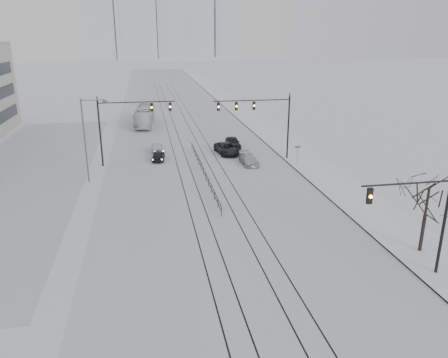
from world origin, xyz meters
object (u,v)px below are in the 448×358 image
Objects in this scene: sedan_sb_outer at (157,148)px; box_truck at (145,116)px; sedan_nb_front at (227,149)px; bare_tree at (428,195)px; sedan_nb_far at (233,142)px; traffic_mast_near at (423,213)px; sedan_sb_inner at (158,156)px; sedan_nb_right at (249,159)px.

box_truck reaches higher than sedan_sb_outer.
box_truck is (-1.49, 19.04, 1.01)m from sedan_sb_outer.
sedan_nb_front is (9.09, -2.32, 0.09)m from sedan_sb_outer.
sedan_nb_far is (-7.36, 32.99, -3.75)m from bare_tree.
traffic_mast_near is 1.88× the size of sedan_sb_inner.
sedan_sb_outer is (0.01, 3.92, -0.00)m from sedan_sb_inner.
bare_tree reaches higher than sedan_nb_right.
box_truck is at bearing 110.80° from bare_tree.
sedan_nb_front is (-6.44, 32.80, -3.85)m from traffic_mast_near.
bare_tree is 54.79m from box_truck.
sedan_nb_far is (-0.27, 8.55, 0.12)m from sedan_nb_right.
sedan_nb_front is 1.19× the size of sedan_nb_far.
traffic_mast_near reaches higher than sedan_sb_inner.
sedan_sb_inner is 0.86× the size of sedan_nb_far.
traffic_mast_near is at bearing 122.30° from sedan_sb_inner.
traffic_mast_near is at bearing -128.76° from bare_tree.
sedan_nb_far reaches higher than sedan_nb_front.
sedan_nb_right is at bearing 140.50° from sedan_sb_outer.
bare_tree is 33.65m from sedan_sb_inner.
sedan_nb_front is (9.10, 1.59, 0.08)m from sedan_sb_inner.
sedan_nb_front is at bearing -114.80° from sedan_nb_far.
traffic_mast_near is 0.59× the size of box_truck.
sedan_nb_far reaches higher than sedan_sb_inner.
sedan_nb_far is (-4.95, 36.00, -3.82)m from traffic_mast_near.
sedan_nb_far is at bearing 57.96° from sedan_nb_front.
sedan_nb_right is at bearing 99.69° from traffic_mast_near.
sedan_sb_outer is 9.38m from sedan_nb_front.
sedan_sb_outer is 19.12m from box_truck.
box_truck reaches higher than sedan_nb_far.
sedan_nb_far is 0.37× the size of box_truck.
bare_tree is 1.59× the size of sedan_sb_outer.
sedan_sb_inner is 11.63m from sedan_nb_far.
sedan_sb_inner is 9.24m from sedan_nb_front.
sedan_nb_front reaches higher than sedan_sb_outer.
sedan_nb_right is (-4.68, 27.44, -3.94)m from traffic_mast_near.
sedan_sb_outer is at bearing -84.28° from sedan_sb_inner.
bare_tree is at bearing -80.52° from sedan_nb_front.
sedan_sb_inner is 0.32× the size of box_truck.
sedan_sb_outer reaches higher than sedan_nb_right.
sedan_nb_far is (10.58, 0.88, 0.11)m from sedan_sb_outer.
sedan_nb_far is at bearing -179.48° from sedan_sb_outer.
sedan_nb_front is at bearing 106.55° from bare_tree.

